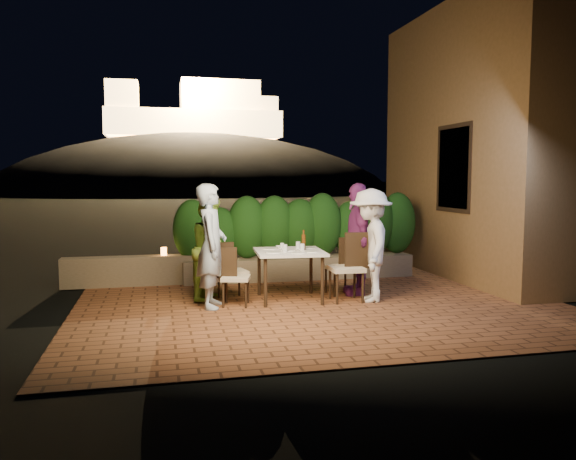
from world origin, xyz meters
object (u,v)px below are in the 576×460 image
object	(u,v)px
parapet_lamp	(164,251)
chair_right_front	(346,267)
diner_blue	(212,246)
diner_purple	(358,239)
bowl	(281,247)
dining_table	(289,275)
beer_bottle	(304,240)
chair_left_back	(232,270)
chair_left_front	(236,277)
chair_right_back	(340,266)
diner_white	(371,245)
diner_green	(211,248)

from	to	relation	value
parapet_lamp	chair_right_front	bearing A→B (deg)	-36.90
diner_blue	diner_purple	distance (m)	2.36
bowl	dining_table	bearing A→B (deg)	-76.13
beer_bottle	chair_right_front	bearing A→B (deg)	-24.49
dining_table	diner_purple	world-z (taller)	diner_purple
beer_bottle	chair_left_back	size ratio (longest dim) A/B	0.35
chair_left_front	parapet_lamp	bearing A→B (deg)	132.74
chair_right_back	diner_blue	distance (m)	2.14
beer_bottle	bowl	distance (m)	0.42
parapet_lamp	chair_left_back	bearing A→B (deg)	-55.24
chair_right_back	diner_white	distance (m)	0.74
parapet_lamp	chair_right_back	bearing A→B (deg)	-28.79
dining_table	bowl	xyz separation A→B (m)	(-0.07, 0.28, 0.39)
chair_left_front	parapet_lamp	size ratio (longest dim) A/B	6.03
diner_purple	beer_bottle	bearing A→B (deg)	-68.27
chair_left_front	diner_purple	size ratio (longest dim) A/B	0.48
beer_bottle	chair_right_front	distance (m)	0.75
chair_left_back	parapet_lamp	size ratio (longest dim) A/B	6.22
chair_right_back	diner_blue	bearing A→B (deg)	5.85
dining_table	parapet_lamp	distance (m)	2.51
diner_blue	parapet_lamp	xyz separation A→B (m)	(-0.65, 1.92, -0.31)
bowl	diner_purple	size ratio (longest dim) A/B	0.09
bowl	diner_purple	distance (m)	1.22
dining_table	bowl	distance (m)	0.49
diner_green	chair_right_front	bearing A→B (deg)	-84.05
diner_white	parapet_lamp	distance (m)	3.63
beer_bottle	chair_right_front	world-z (taller)	beer_bottle
diner_blue	diner_purple	xyz separation A→B (m)	(2.32, 0.39, 0.00)
diner_purple	bowl	bearing A→B (deg)	-84.00
diner_white	diner_purple	world-z (taller)	diner_purple
bowl	diner_blue	world-z (taller)	diner_blue
chair_right_front	chair_right_back	world-z (taller)	chair_right_front
dining_table	diner_green	distance (m)	1.25
chair_right_back	parapet_lamp	distance (m)	3.08
chair_left_front	diner_blue	world-z (taller)	diner_blue
dining_table	chair_right_back	world-z (taller)	chair_right_back
diner_purple	parapet_lamp	size ratio (longest dim) A/B	12.55
chair_left_front	diner_blue	xyz separation A→B (m)	(-0.34, -0.03, 0.46)
chair_left_back	diner_purple	world-z (taller)	diner_purple
chair_left_front	diner_green	size ratio (longest dim) A/B	0.54
bowl	diner_green	world-z (taller)	diner_green
diner_green	chair_right_back	bearing A→B (deg)	-69.97
bowl	chair_left_front	size ratio (longest dim) A/B	0.19
chair_left_back	parapet_lamp	distance (m)	1.76
chair_left_back	parapet_lamp	world-z (taller)	chair_left_back
chair_right_front	diner_white	xyz separation A→B (m)	(0.35, -0.07, 0.33)
chair_right_front	diner_green	bearing A→B (deg)	-15.08
chair_left_back	diner_purple	bearing A→B (deg)	-14.00
chair_right_back	diner_green	world-z (taller)	diner_green
chair_left_back	chair_right_front	world-z (taller)	chair_right_front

